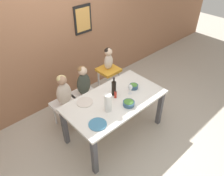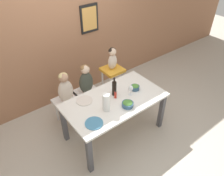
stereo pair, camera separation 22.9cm
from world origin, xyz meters
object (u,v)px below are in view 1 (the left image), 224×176
at_px(person_child_left, 63,90).
at_px(salad_bowl_large, 129,103).
at_px(chair_far_left, 66,107).
at_px(dinner_plate_front_left, 98,124).
at_px(paper_towel_roll, 108,103).
at_px(chair_far_center, 85,97).
at_px(person_child_center, 83,81).
at_px(person_baby_right, 108,58).
at_px(wine_bottle, 114,88).
at_px(wine_glass_near, 130,87).
at_px(dinner_plate_back_left, 85,102).
at_px(salad_bowl_small, 134,86).
at_px(chair_right_highchair, 109,76).

bearing_deg(person_child_left, salad_bowl_large, -60.43).
height_order(chair_far_left, dinner_plate_front_left, dinner_plate_front_left).
bearing_deg(paper_towel_roll, dinner_plate_front_left, -157.74).
xyz_separation_m(chair_far_center, person_child_center, (0.00, 0.00, 0.35)).
relative_size(person_child_left, person_baby_right, 1.34).
distance_m(wine_bottle, paper_towel_roll, 0.37).
height_order(wine_bottle, dinner_plate_front_left, wine_bottle).
height_order(chair_far_left, wine_glass_near, wine_glass_near).
distance_m(chair_far_center, dinner_plate_front_left, 1.08).
relative_size(person_baby_right, dinner_plate_back_left, 1.67).
height_order(salad_bowl_small, dinner_plate_front_left, salad_bowl_small).
bearing_deg(dinner_plate_front_left, chair_far_center, 63.84).
bearing_deg(chair_right_highchair, salad_bowl_large, -115.19).
relative_size(salad_bowl_large, dinner_plate_back_left, 0.69).
distance_m(person_baby_right, salad_bowl_large, 1.05).
distance_m(chair_right_highchair, salad_bowl_large, 1.05).
xyz_separation_m(chair_far_left, salad_bowl_small, (0.89, -0.69, 0.37)).
distance_m(salad_bowl_large, dinner_plate_front_left, 0.59).
relative_size(person_child_left, wine_glass_near, 3.21).
relative_size(chair_far_left, wine_bottle, 1.52).
bearing_deg(salad_bowl_small, person_child_center, 125.68).
xyz_separation_m(person_child_left, wine_glass_near, (0.74, -0.75, 0.10)).
bearing_deg(salad_bowl_small, wine_bottle, 164.55).
bearing_deg(chair_far_center, salad_bowl_large, -81.82).
xyz_separation_m(person_child_center, wine_glass_near, (0.35, -0.75, 0.10)).
bearing_deg(paper_towel_roll, salad_bowl_small, 9.41).
distance_m(person_child_center, wine_bottle, 0.62).
relative_size(paper_towel_roll, wine_glass_near, 1.61).
height_order(chair_far_center, person_child_center, person_child_center).
height_order(chair_far_left, chair_far_center, same).
distance_m(wine_glass_near, dinner_plate_back_left, 0.73).
height_order(chair_right_highchair, salad_bowl_large, salad_bowl_large).
height_order(chair_far_left, wine_bottle, wine_bottle).
bearing_deg(salad_bowl_large, chair_far_left, 119.59).
bearing_deg(wine_bottle, paper_towel_roll, -145.95).
bearing_deg(salad_bowl_large, salad_bowl_small, 33.16).
bearing_deg(salad_bowl_large, wine_glass_near, 39.83).
xyz_separation_m(chair_far_left, chair_right_highchair, (0.97, 0.00, 0.19)).
xyz_separation_m(person_baby_right, dinner_plate_back_left, (-0.88, -0.45, -0.25)).
bearing_deg(person_child_center, salad_bowl_large, -81.83).
relative_size(person_child_left, salad_bowl_small, 3.94).
distance_m(chair_right_highchair, person_child_left, 0.98).
distance_m(person_child_left, paper_towel_roll, 0.85).
height_order(chair_far_center, paper_towel_roll, paper_towel_roll).
xyz_separation_m(wine_glass_near, salad_bowl_small, (0.15, 0.06, -0.08)).
bearing_deg(chair_far_center, paper_towel_roll, -101.13).
bearing_deg(dinner_plate_back_left, salad_bowl_small, -17.17).
xyz_separation_m(chair_far_center, person_baby_right, (0.57, 0.00, 0.58)).
distance_m(wine_glass_near, salad_bowl_small, 0.18).
bearing_deg(person_baby_right, wine_glass_near, -106.54).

